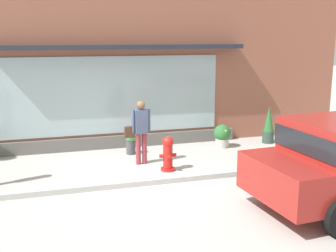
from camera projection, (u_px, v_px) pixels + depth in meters
ground_plane at (148, 181)px, 9.18m from camera, size 60.00×60.00×0.00m
curb_strip at (150, 181)px, 8.98m from camera, size 14.00×0.24×0.12m
storefront at (120, 61)px, 11.64m from camera, size 14.00×0.81×5.06m
fire_hydrant at (168, 153)px, 9.81m from camera, size 0.41×0.37×0.83m
pedestrian_with_handbag at (140, 128)px, 10.20m from camera, size 0.66×0.23×1.61m
potted_plant_low_front at (131, 143)px, 11.21m from camera, size 0.27×0.27×0.59m
potted_plant_corner_tall at (222, 135)px, 11.88m from camera, size 0.49×0.49×0.67m
potted_plant_window_center at (269, 125)px, 12.35m from camera, size 0.34×0.34×1.12m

